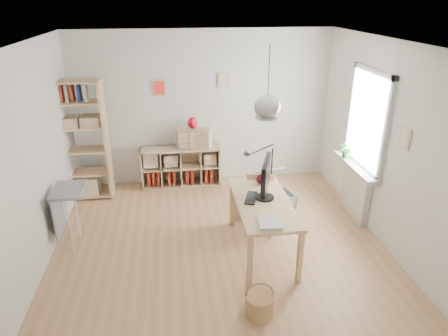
{
  "coord_description": "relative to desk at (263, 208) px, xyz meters",
  "views": [
    {
      "loc": [
        -0.56,
        -4.59,
        3.2
      ],
      "look_at": [
        0.1,
        0.3,
        1.05
      ],
      "focal_mm": 32.0,
      "sensor_mm": 36.0,
      "label": 1
    }
  ],
  "objects": [
    {
      "name": "ground",
      "position": [
        -0.55,
        0.15,
        -0.66
      ],
      "size": [
        4.5,
        4.5,
        0.0
      ],
      "primitive_type": "plane",
      "color": "tan",
      "rests_on": "ground"
    },
    {
      "name": "room_shell",
      "position": [
        -0.0,
        0.0,
        1.34
      ],
      "size": [
        4.5,
        4.5,
        4.5
      ],
      "color": "silver",
      "rests_on": "ground"
    },
    {
      "name": "window_unit",
      "position": [
        1.68,
        0.75,
        0.89
      ],
      "size": [
        0.07,
        1.16,
        1.46
      ],
      "color": "white",
      "rests_on": "ground"
    },
    {
      "name": "radiator",
      "position": [
        1.64,
        0.75,
        -0.26
      ],
      "size": [
        0.1,
        0.8,
        0.8
      ],
      "primitive_type": "cube",
      "color": "silver",
      "rests_on": "ground"
    },
    {
      "name": "windowsill",
      "position": [
        1.59,
        0.75,
        0.17
      ],
      "size": [
        0.22,
        1.2,
        0.06
      ],
      "primitive_type": "cube",
      "color": "silver",
      "rests_on": "radiator"
    },
    {
      "name": "desk",
      "position": [
        0.0,
        0.0,
        0.0
      ],
      "size": [
        0.7,
        1.5,
        0.75
      ],
      "color": "tan",
      "rests_on": "ground"
    },
    {
      "name": "cube_shelf",
      "position": [
        -1.02,
        2.23,
        -0.36
      ],
      "size": [
        1.4,
        0.38,
        0.72
      ],
      "color": "tan",
      "rests_on": "ground"
    },
    {
      "name": "tall_bookshelf",
      "position": [
        -2.59,
        1.95,
        0.43
      ],
      "size": [
        0.8,
        0.38,
        2.0
      ],
      "color": "tan",
      "rests_on": "ground"
    },
    {
      "name": "side_table",
      "position": [
        -2.59,
        0.5,
        0.01
      ],
      "size": [
        0.4,
        0.55,
        0.85
      ],
      "color": "gray",
      "rests_on": "ground"
    },
    {
      "name": "chair",
      "position": [
        0.08,
        0.53,
        -0.18
      ],
      "size": [
        0.5,
        0.5,
        0.83
      ],
      "rotation": [
        0.0,
        0.0,
        -0.27
      ],
      "color": "gray",
      "rests_on": "ground"
    },
    {
      "name": "wicker_basket",
      "position": [
        -0.29,
        -1.18,
        -0.52
      ],
      "size": [
        0.31,
        0.31,
        0.43
      ],
      "rotation": [
        0.0,
        0.0,
        -0.13
      ],
      "color": "#997245",
      "rests_on": "ground"
    },
    {
      "name": "storage_chest",
      "position": [
        0.45,
        1.1,
        -0.46
      ],
      "size": [
        0.68,
        0.74,
        0.61
      ],
      "rotation": [
        0.0,
        0.0,
        0.18
      ],
      "color": "silver",
      "rests_on": "ground"
    },
    {
      "name": "monitor",
      "position": [
        0.04,
        0.08,
        0.39
      ],
      "size": [
        0.25,
        0.6,
        0.53
      ],
      "rotation": [
        0.0,
        0.0,
        -0.34
      ],
      "color": "black",
      "rests_on": "desk"
    },
    {
      "name": "keyboard",
      "position": [
        -0.14,
        0.09,
        0.1
      ],
      "size": [
        0.24,
        0.38,
        0.02
      ],
      "primitive_type": "cube",
      "rotation": [
        0.0,
        0.0,
        -0.33
      ],
      "color": "black",
      "rests_on": "desk"
    },
    {
      "name": "task_lamp",
      "position": [
        0.04,
        0.61,
        0.43
      ],
      "size": [
        0.47,
        0.17,
        0.5
      ],
      "color": "black",
      "rests_on": "desk"
    },
    {
      "name": "yarn_ball",
      "position": [
        0.09,
        0.5,
        0.17
      ],
      "size": [
        0.15,
        0.15,
        0.15
      ],
      "primitive_type": "sphere",
      "color": "#49090C",
      "rests_on": "desk"
    },
    {
      "name": "paper_tray",
      "position": [
        -0.05,
        -0.54,
        0.11
      ],
      "size": [
        0.28,
        0.34,
        0.03
      ],
      "primitive_type": "cube",
      "rotation": [
        0.0,
        0.0,
        -0.07
      ],
      "color": "silver",
      "rests_on": "desk"
    },
    {
      "name": "drawer_chest",
      "position": [
        -0.75,
        2.19,
        0.24
      ],
      "size": [
        0.66,
        0.45,
        0.35
      ],
      "primitive_type": "cube",
      "rotation": [
        0.0,
        0.0,
        -0.32
      ],
      "color": "tan",
      "rests_on": "cube_shelf"
    },
    {
      "name": "red_vase",
      "position": [
        -0.76,
        2.19,
        0.51
      ],
      "size": [
        0.17,
        0.17,
        0.21
      ],
      "primitive_type": "ellipsoid",
      "color": "maroon",
      "rests_on": "drawer_chest"
    },
    {
      "name": "potted_plant",
      "position": [
        1.57,
        1.05,
        0.35
      ],
      "size": [
        0.32,
        0.3,
        0.29
      ],
      "primitive_type": "imported",
      "rotation": [
        0.0,
        0.0,
        0.34
      ],
      "color": "#2B6626",
      "rests_on": "windowsill"
    }
  ]
}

